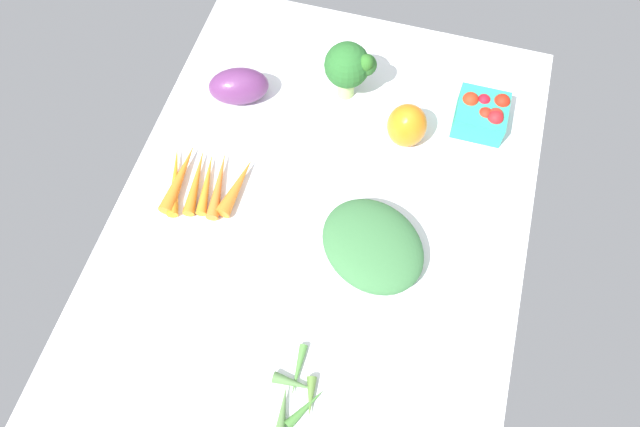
{
  "coord_description": "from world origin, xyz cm",
  "views": [
    {
      "loc": [
        49.4,
        13.87,
        102.73
      ],
      "look_at": [
        0.0,
        0.0,
        4.0
      ],
      "focal_mm": 34.04,
      "sensor_mm": 36.0,
      "label": 1
    }
  ],
  "objects_px": {
    "broccoli_head": "(349,66)",
    "berry_basket": "(482,113)",
    "leafy_greens_clump": "(373,245)",
    "okra_pile": "(296,396)",
    "bell_pepper_orange": "(407,125)",
    "eggplant": "(239,86)",
    "carrot_bunch": "(203,181)"
  },
  "relations": [
    {
      "from": "broccoli_head",
      "to": "berry_basket",
      "type": "distance_m",
      "value": 0.28
    },
    {
      "from": "leafy_greens_clump",
      "to": "broccoli_head",
      "type": "xyz_separation_m",
      "value": [
        -0.34,
        -0.13,
        0.05
      ]
    },
    {
      "from": "broccoli_head",
      "to": "okra_pile",
      "type": "height_order",
      "value": "broccoli_head"
    },
    {
      "from": "broccoli_head",
      "to": "berry_basket",
      "type": "relative_size",
      "value": 1.34
    },
    {
      "from": "leafy_greens_clump",
      "to": "bell_pepper_orange",
      "type": "height_order",
      "value": "bell_pepper_orange"
    },
    {
      "from": "berry_basket",
      "to": "eggplant",
      "type": "distance_m",
      "value": 0.49
    },
    {
      "from": "carrot_bunch",
      "to": "broccoli_head",
      "type": "distance_m",
      "value": 0.36
    },
    {
      "from": "carrot_bunch",
      "to": "bell_pepper_orange",
      "type": "xyz_separation_m",
      "value": [
        -0.21,
        0.35,
        0.03
      ]
    },
    {
      "from": "eggplant",
      "to": "bell_pepper_orange",
      "type": "relative_size",
      "value": 1.3
    },
    {
      "from": "carrot_bunch",
      "to": "broccoli_head",
      "type": "relative_size",
      "value": 1.33
    },
    {
      "from": "eggplant",
      "to": "bell_pepper_orange",
      "type": "bearing_deg",
      "value": -22.74
    },
    {
      "from": "leafy_greens_clump",
      "to": "eggplant",
      "type": "relative_size",
      "value": 1.63
    },
    {
      "from": "broccoli_head",
      "to": "carrot_bunch",
      "type": "bearing_deg",
      "value": -36.22
    },
    {
      "from": "berry_basket",
      "to": "eggplant",
      "type": "xyz_separation_m",
      "value": [
        0.07,
        -0.49,
        0.0
      ]
    },
    {
      "from": "okra_pile",
      "to": "leafy_greens_clump",
      "type": "bearing_deg",
      "value": 168.46
    },
    {
      "from": "berry_basket",
      "to": "bell_pepper_orange",
      "type": "bearing_deg",
      "value": -60.14
    },
    {
      "from": "eggplant",
      "to": "okra_pile",
      "type": "relative_size",
      "value": 0.77
    },
    {
      "from": "leafy_greens_clump",
      "to": "eggplant",
      "type": "height_order",
      "value": "eggplant"
    },
    {
      "from": "eggplant",
      "to": "okra_pile",
      "type": "bearing_deg",
      "value": -83.65
    },
    {
      "from": "okra_pile",
      "to": "bell_pepper_orange",
      "type": "relative_size",
      "value": 1.7
    },
    {
      "from": "leafy_greens_clump",
      "to": "berry_basket",
      "type": "relative_size",
      "value": 2.01
    },
    {
      "from": "bell_pepper_orange",
      "to": "eggplant",
      "type": "bearing_deg",
      "value": -91.64
    },
    {
      "from": "leafy_greens_clump",
      "to": "okra_pile",
      "type": "bearing_deg",
      "value": -11.54
    },
    {
      "from": "leafy_greens_clump",
      "to": "broccoli_head",
      "type": "bearing_deg",
      "value": -158.72
    },
    {
      "from": "okra_pile",
      "to": "bell_pepper_orange",
      "type": "bearing_deg",
      "value": 173.38
    },
    {
      "from": "leafy_greens_clump",
      "to": "carrot_bunch",
      "type": "relative_size",
      "value": 1.12
    },
    {
      "from": "carrot_bunch",
      "to": "berry_basket",
      "type": "xyz_separation_m",
      "value": [
        -0.29,
        0.49,
        0.02
      ]
    },
    {
      "from": "berry_basket",
      "to": "okra_pile",
      "type": "xyz_separation_m",
      "value": [
        0.62,
        -0.2,
        -0.02
      ]
    },
    {
      "from": "eggplant",
      "to": "bell_pepper_orange",
      "type": "xyz_separation_m",
      "value": [
        0.01,
        0.35,
        0.01
      ]
    },
    {
      "from": "broccoli_head",
      "to": "eggplant",
      "type": "xyz_separation_m",
      "value": [
        0.07,
        -0.21,
        -0.05
      ]
    },
    {
      "from": "leafy_greens_clump",
      "to": "eggplant",
      "type": "distance_m",
      "value": 0.44
    },
    {
      "from": "broccoli_head",
      "to": "berry_basket",
      "type": "height_order",
      "value": "broccoli_head"
    }
  ]
}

